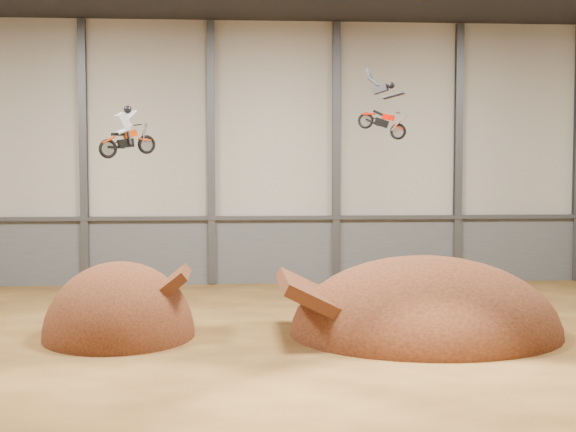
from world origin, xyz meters
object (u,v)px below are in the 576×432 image
(takeoff_ramp, at_px, (120,336))
(fmx_rider_b, at_px, (379,104))
(fmx_rider_a, at_px, (128,129))
(landing_ramp, at_px, (425,334))

(takeoff_ramp, bearing_deg, fmx_rider_b, 7.82)
(fmx_rider_a, bearing_deg, takeoff_ramp, -121.50)
(fmx_rider_a, distance_m, fmx_rider_b, 10.06)
(landing_ramp, height_order, fmx_rider_b, fmx_rider_b)
(takeoff_ramp, distance_m, landing_ramp, 11.50)
(fmx_rider_a, bearing_deg, landing_ramp, -44.90)
(fmx_rider_b, bearing_deg, fmx_rider_a, -162.68)
(takeoff_ramp, height_order, fmx_rider_b, fmx_rider_b)
(landing_ramp, distance_m, fmx_rider_a, 14.19)
(takeoff_ramp, bearing_deg, fmx_rider_a, 88.29)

